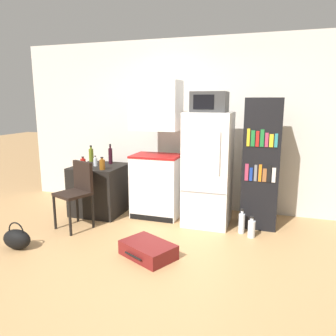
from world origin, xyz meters
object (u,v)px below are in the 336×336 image
Objects in this scene: water_bottle_front at (242,223)px; bottle_amber_beer at (102,164)px; bottle_clear_short at (95,162)px; handbag at (17,239)px; bottle_wine_dark at (110,155)px; side_table at (100,189)px; suitcase_large_flat at (148,250)px; bottle_ketchup_red at (83,163)px; refrigerator at (208,169)px; water_bottle_middle at (251,228)px; kitchen_hutch at (156,156)px; bookshelf at (261,164)px; bottle_olive_oil at (91,155)px; microwave at (210,102)px; chair at (78,188)px.

bottle_amber_beer is at bearing -177.91° from water_bottle_front.
bottle_clear_short reaches higher than handbag.
bottle_wine_dark is (0.13, 0.25, 0.06)m from bottle_clear_short.
side_table is 1.06× the size of suitcase_large_flat.
bottle_ketchup_red is at bearing -137.11° from side_table.
side_table is at bearing -177.89° from refrigerator.
kitchen_hutch is at bearing 164.60° from water_bottle_middle.
bookshelf is 0.89m from water_bottle_middle.
bottle_amber_beer is at bearing 165.67° from suitcase_large_flat.
handbag is (-1.98, -1.55, -0.67)m from refrigerator.
bookshelf is at bearing -2.16° from bottle_olive_oil.
bottle_olive_oil is at bearing 173.74° from microwave.
chair is at bearing -94.74° from bottle_wine_dark.
microwave reaches higher than bottle_ketchup_red.
side_table is at bearing 42.89° from bottle_ketchup_red.
suitcase_large_flat is 2.49× the size of water_bottle_middle.
refrigerator reaches higher than bottle_olive_oil.
refrigerator is 5.56× the size of water_bottle_middle.
bottle_olive_oil is at bearing 163.87° from suitcase_large_flat.
chair is at bearing -88.18° from side_table.
bottle_olive_oil is 2.80m from water_bottle_middle.
bottle_wine_dark is 2.43m from water_bottle_middle.
bottle_olive_oil is at bearing 137.16° from side_table.
microwave is (1.69, 0.06, 1.35)m from side_table.
bottle_wine_dark is at bearing 169.89° from water_bottle_front.
bookshelf is 9.53× the size of bottle_amber_beer.
refrigerator is at bearing 44.64° from chair.
chair is at bearing -70.66° from bottle_olive_oil.
refrigerator reaches higher than bottle_ketchup_red.
kitchen_hutch reaches higher than bottle_olive_oil.
bookshelf is 1.95m from suitcase_large_flat.
side_table is at bearing 163.82° from suitcase_large_flat.
water_bottle_front is at bearing 27.70° from handbag.
refrigerator is 2.23× the size of suitcase_large_flat.
bottle_amber_beer is at bearing 179.17° from water_bottle_middle.
refrigerator is 1.73m from bottle_clear_short.
bottle_clear_short is 1.89m from suitcase_large_flat.
refrigerator is 1.73× the size of chair.
microwave is (0.79, -0.06, 0.79)m from kitchen_hutch.
bottle_olive_oil is (-0.49, 0.52, 0.03)m from bottle_amber_beer.
bottle_amber_beer is 0.47m from bottle_wine_dark.
water_bottle_middle is at bearing -15.40° from kitchen_hutch.
bottle_clear_short is (-1.73, -0.10, 0.03)m from refrigerator.
bookshelf is at bearing 7.56° from bottle_ketchup_red.
chair is 1.29× the size of suitcase_large_flat.
chair is (0.20, -0.47, -0.26)m from bottle_ketchup_red.
bottle_amber_beer is (-0.71, -0.37, -0.11)m from kitchen_hutch.
bottle_olive_oil is (-0.30, 0.28, 0.49)m from side_table.
kitchen_hutch reaches higher than water_bottle_front.
chair reaches higher than bottle_ketchup_red.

